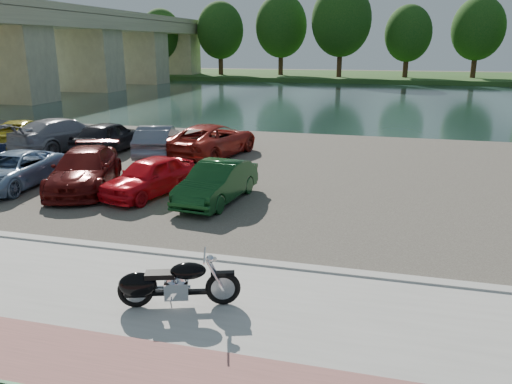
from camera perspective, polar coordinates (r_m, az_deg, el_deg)
ground at (r=10.34m, az=-10.37°, el=-12.12°), size 200.00×200.00×0.00m
promenade at (r=9.54m, az=-12.97°, el=-14.54°), size 60.00×6.00×0.10m
pink_path at (r=8.44m, az=-17.91°, el=-19.03°), size 60.00×2.00×0.01m
kerb at (r=11.95m, az=-6.35°, el=-7.48°), size 60.00×0.30×0.14m
parking_lot at (r=20.18m, az=2.78°, el=2.43°), size 60.00×18.00×0.04m
river at (r=48.58m, az=10.06°, el=10.40°), size 120.00×40.00×0.00m
far_bank at (r=80.40m, az=12.14°, el=12.79°), size 120.00×24.00×0.60m
bridge at (r=58.70m, az=-19.12°, el=16.17°), size 7.00×56.00×8.55m
far_trees at (r=74.01m, az=15.75°, el=17.85°), size 70.25×10.68×12.52m
motorcycle at (r=9.72m, az=-10.07°, el=-10.30°), size 2.26×1.04×1.05m
car_2 at (r=19.63m, az=-26.12°, el=2.24°), size 2.31×4.52×1.22m
car_3 at (r=18.40m, az=-19.00°, el=2.44°), size 3.39×5.13×1.38m
car_4 at (r=17.08m, az=-12.11°, el=1.76°), size 2.38×4.00×1.28m
car_5 at (r=16.01m, az=-4.50°, el=1.11°), size 1.80×4.00×1.27m
car_6 at (r=27.76m, az=-25.03°, el=6.18°), size 3.26×5.08×1.30m
car_7 at (r=25.78m, az=-21.12°, el=6.21°), size 3.48×5.69×1.54m
car_8 at (r=24.54m, az=-16.49°, el=6.10°), size 1.87×4.40×1.48m
car_9 at (r=23.15m, az=-11.21°, el=5.79°), size 2.60×4.52×1.41m
car_10 at (r=22.79m, az=-5.05°, el=5.95°), size 3.37×5.64×1.47m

